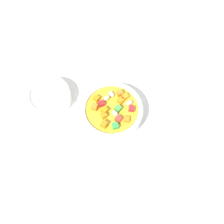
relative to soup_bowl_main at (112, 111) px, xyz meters
The scene contains 4 objects.
ground_plane 3.74cm from the soup_bowl_main, 151.83° to the left, with size 140.00×140.00×2.00cm, color silver.
soup_bowl_main is the anchor object (origin of this frame).
spoon 14.05cm from the soup_bowl_main, 33.74° to the left, with size 5.65×20.83×0.89cm.
side_bowl_small 17.45cm from the soup_bowl_main, 137.97° to the left, with size 11.42×11.42×3.79cm.
Camera 1 is at (-10.34, -21.27, 52.25)cm, focal length 34.46 mm.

